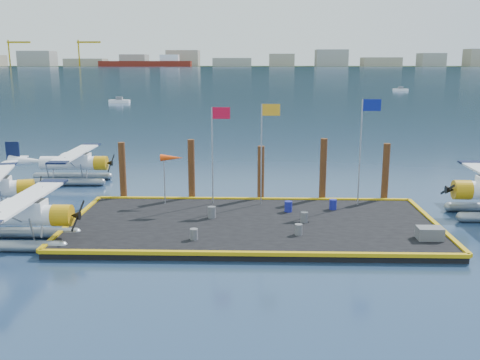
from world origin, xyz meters
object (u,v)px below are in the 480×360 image
object	(u,v)px
seaplane_c	(72,165)
windsock	(171,159)
crate	(430,233)
piling_2	(261,175)
piling_4	(385,174)
piling_1	(191,172)
drum_4	(333,204)
drum_0	(212,212)
seaplane_a	(18,218)
piling_3	(323,172)
flagpole_yellow	(265,139)
flagpole_blue	(364,136)
drum_2	(304,217)
piling_0	(123,173)
drum_1	(298,229)
drum_3	(194,234)
drum_5	(288,206)

from	to	relation	value
seaplane_c	windsock	size ratio (longest dim) A/B	2.83
crate	windsock	distance (m)	15.54
piling_2	piling_4	distance (m)	8.00
seaplane_c	crate	size ratio (longest dim) A/B	7.08
piling_1	drum_4	bearing A→B (deg)	-17.10
seaplane_c	drum_0	xyz separation A→B (m)	(11.50, -10.43, -0.65)
seaplane_a	piling_2	distance (m)	14.86
drum_4	piling_3	size ratio (longest dim) A/B	0.14
flagpole_yellow	flagpole_blue	xyz separation A→B (m)	(5.99, -0.00, 0.17)
drum_4	drum_2	bearing A→B (deg)	-126.28
drum_2	piling_4	world-z (taller)	piling_4
flagpole_blue	drum_0	bearing A→B (deg)	-161.11
windsock	flagpole_blue	bearing A→B (deg)	-0.00
drum_2	flagpole_yellow	distance (m)	5.79
flagpole_blue	piling_3	world-z (taller)	flagpole_blue
piling_0	piling_2	distance (m)	9.00
drum_1	drum_3	bearing A→B (deg)	-170.21
piling_0	windsock	bearing A→B (deg)	-24.73
drum_1	drum_5	size ratio (longest dim) A/B	0.89
drum_4	piling_3	bearing A→B (deg)	96.54
drum_4	flagpole_blue	bearing A→B (deg)	30.51
flagpole_yellow	piling_4	xyz separation A→B (m)	(7.80, 1.60, -2.51)
piling_1	piling_4	bearing A→B (deg)	0.00
drum_5	piling_1	world-z (taller)	piling_1
seaplane_c	flagpole_yellow	bearing A→B (deg)	62.56
piling_4	seaplane_a	bearing A→B (deg)	-157.65
windsock	seaplane_a	bearing A→B (deg)	-135.11
drum_2	piling_1	distance (m)	8.82
flagpole_blue	piling_3	size ratio (longest dim) A/B	1.51
drum_2	piling_4	bearing A→B (deg)	43.59
windsock	piling_0	xyz separation A→B (m)	(-3.47, 1.60, -1.23)
flagpole_yellow	piling_4	size ratio (longest dim) A/B	1.55
piling_3	drum_2	bearing A→B (deg)	-107.01
flagpole_yellow	piling_1	distance (m)	5.52
crate	flagpole_yellow	size ratio (longest dim) A/B	0.20
windsock	drum_5	bearing A→B (deg)	-13.38
drum_1	piling_3	bearing A→B (deg)	74.28
seaplane_a	drum_4	xyz separation A→B (m)	(16.60, 5.63, -0.69)
drum_0	piling_1	xyz separation A→B (m)	(-1.68, 4.69, 1.38)
drum_1	piling_4	size ratio (longest dim) A/B	0.14
drum_1	flagpole_yellow	size ratio (longest dim) A/B	0.09
seaplane_a	seaplane_c	xyz separation A→B (m)	(-2.03, 14.08, -0.02)
piling_2	piling_0	bearing A→B (deg)	180.00
drum_0	drum_2	size ratio (longest dim) A/B	1.11
drum_4	flagpole_yellow	size ratio (longest dim) A/B	0.10
flagpole_blue	drum_3	bearing A→B (deg)	-144.35
crate	piling_0	bearing A→B (deg)	154.97
flagpole_blue	piling_0	xyz separation A→B (m)	(-15.20, 1.60, -2.69)
seaplane_a	drum_5	size ratio (longest dim) A/B	14.13
seaplane_c	drum_5	world-z (taller)	seaplane_c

